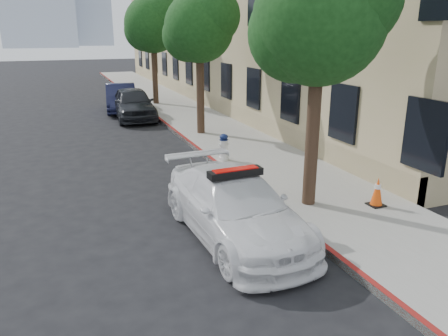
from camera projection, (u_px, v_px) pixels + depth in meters
ground at (167, 196)px, 11.05m from camera, size 120.00×120.00×0.00m
sidewalk at (189, 116)px, 21.17m from camera, size 3.20×50.00×0.15m
curb_strip at (158, 118)px, 20.64m from camera, size 0.12×50.00×0.15m
building at (252, 14)px, 26.08m from camera, size 8.00×36.00×10.00m
tree_near at (321, 17)px, 8.99m from camera, size 2.92×2.82×5.62m
tree_mid at (200, 27)px, 16.15m from camera, size 2.77×2.64×5.43m
tree_far at (153, 24)px, 23.20m from camera, size 3.10×3.00×5.81m
police_car at (235, 207)px, 8.69m from camera, size 2.04×4.57×1.45m
parked_car_mid at (133, 104)px, 20.58m from camera, size 1.89×4.42×1.49m
parked_car_far at (121, 98)px, 22.72m from camera, size 1.95×4.38×1.40m
fire_hydrant at (224, 147)px, 13.54m from camera, size 0.35×0.32×0.83m
traffic_cone at (377, 192)px, 9.98m from camera, size 0.36×0.36×0.68m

